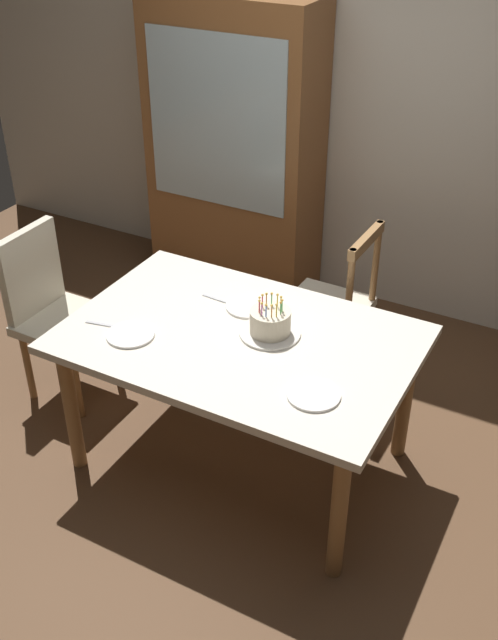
{
  "coord_description": "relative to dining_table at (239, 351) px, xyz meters",
  "views": [
    {
      "loc": [
        1.35,
        -2.4,
        2.62
      ],
      "look_at": [
        0.05,
        0.0,
        0.84
      ],
      "focal_mm": 41.42,
      "sensor_mm": 36.0,
      "label": 1
    }
  ],
  "objects": [
    {
      "name": "fork_near_celebrant",
      "position": [
        -0.59,
        -0.22,
        0.09
      ],
      "size": [
        0.18,
        0.05,
        0.01
      ],
      "primitive_type": "cube",
      "rotation": [
        0.0,
        0.0,
        0.2
      ],
      "color": "silver",
      "rests_on": "dining_table"
    },
    {
      "name": "plate_near_guest",
      "position": [
        0.47,
        -0.23,
        0.09
      ],
      "size": [
        0.22,
        0.22,
        0.01
      ],
      "primitive_type": "cylinder",
      "color": "white",
      "rests_on": "dining_table"
    },
    {
      "name": "chair_spindle_back",
      "position": [
        0.11,
        0.84,
        -0.2
      ],
      "size": [
        0.45,
        0.45,
        0.95
      ],
      "color": "beige",
      "rests_on": "ground"
    },
    {
      "name": "fork_far_side",
      "position": [
        -0.24,
        0.22,
        0.09
      ],
      "size": [
        0.18,
        0.03,
        0.01
      ],
      "primitive_type": "cube",
      "rotation": [
        0.0,
        0.0,
        -0.05
      ],
      "color": "silver",
      "rests_on": "dining_table"
    },
    {
      "name": "china_cabinet",
      "position": [
        -0.9,
        1.56,
        0.29
      ],
      "size": [
        1.1,
        0.45,
        1.9
      ],
      "color": "brown",
      "rests_on": "ground"
    },
    {
      "name": "plate_far_side",
      "position": [
        -0.08,
        0.23,
        0.09
      ],
      "size": [
        0.22,
        0.22,
        0.01
      ],
      "primitive_type": "cylinder",
      "color": "white",
      "rests_on": "dining_table"
    },
    {
      "name": "plate_near_celebrant",
      "position": [
        -0.43,
        -0.23,
        0.09
      ],
      "size": [
        0.22,
        0.22,
        0.01
      ],
      "primitive_type": "cylinder",
      "color": "white",
      "rests_on": "dining_table"
    },
    {
      "name": "back_wall",
      "position": [
        0.0,
        1.85,
        0.64
      ],
      "size": [
        6.4,
        0.1,
        2.6
      ],
      "primitive_type": "cube",
      "color": "silver",
      "rests_on": "ground"
    },
    {
      "name": "ground",
      "position": [
        0.0,
        0.0,
        -0.66
      ],
      "size": [
        6.4,
        6.4,
        0.0
      ],
      "primitive_type": "plane",
      "color": "brown"
    },
    {
      "name": "birthday_cake",
      "position": [
        0.12,
        0.08,
        0.14
      ],
      "size": [
        0.28,
        0.28,
        0.19
      ],
      "color": "silver",
      "rests_on": "dining_table"
    },
    {
      "name": "chair_upholstered",
      "position": [
        -1.18,
        0.04,
        -0.13
      ],
      "size": [
        0.45,
        0.44,
        0.95
      ],
      "color": "beige",
      "rests_on": "ground"
    },
    {
      "name": "dining_table",
      "position": [
        0.0,
        0.0,
        0.0
      ],
      "size": [
        1.57,
        1.04,
        0.74
      ],
      "color": "silver",
      "rests_on": "ground"
    }
  ]
}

